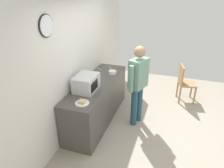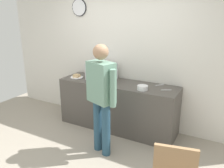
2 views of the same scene
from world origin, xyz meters
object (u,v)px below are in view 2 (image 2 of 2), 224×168
(microwave, at_px, (102,72))
(sandwich_plate, at_px, (77,77))
(spoon_utensil, at_px, (160,85))
(salad_bowl, at_px, (143,88))
(fork_utensil, at_px, (166,90))
(person_standing, at_px, (101,92))

(microwave, height_order, sandwich_plate, microwave)
(spoon_utensil, bearing_deg, salad_bowl, -114.87)
(microwave, xyz_separation_m, spoon_utensil, (1.08, 0.16, -0.15))
(microwave, xyz_separation_m, fork_utensil, (1.25, -0.05, -0.15))
(person_standing, bearing_deg, fork_utensil, 48.81)
(fork_utensil, bearing_deg, microwave, 177.84)
(sandwich_plate, height_order, person_standing, person_standing)
(person_standing, bearing_deg, sandwich_plate, 143.34)
(fork_utensil, xyz_separation_m, spoon_utensil, (-0.17, 0.20, 0.00))
(microwave, bearing_deg, fork_utensil, -2.16)
(sandwich_plate, bearing_deg, fork_utensil, 3.04)
(fork_utensil, relative_size, spoon_utensil, 1.00)
(person_standing, bearing_deg, salad_bowl, 59.89)
(fork_utensil, relative_size, person_standing, 0.10)
(salad_bowl, distance_m, fork_utensil, 0.39)
(fork_utensil, bearing_deg, person_standing, -131.19)
(salad_bowl, bearing_deg, person_standing, -120.11)
(salad_bowl, distance_m, spoon_utensil, 0.41)
(fork_utensil, height_order, person_standing, person_standing)
(spoon_utensil, xyz_separation_m, person_standing, (-0.56, -1.04, 0.10))
(sandwich_plate, height_order, spoon_utensil, sandwich_plate)
(sandwich_plate, distance_m, spoon_utensil, 1.59)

